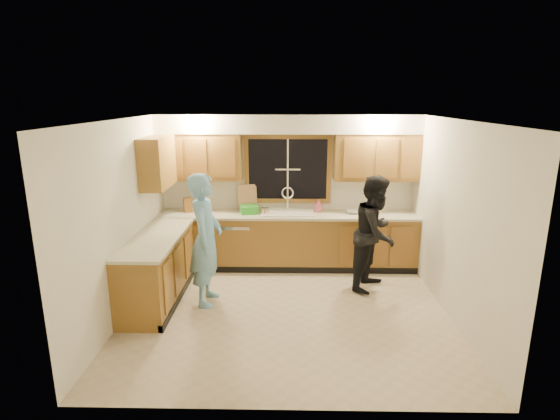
{
  "coord_description": "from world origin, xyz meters",
  "views": [
    {
      "loc": [
        0.01,
        -5.29,
        2.76
      ],
      "look_at": [
        -0.1,
        0.65,
        1.22
      ],
      "focal_mm": 28.0,
      "sensor_mm": 36.0,
      "label": 1
    }
  ],
  "objects_px": {
    "stove": "(145,286)",
    "man": "(206,240)",
    "woman": "(375,233)",
    "soap_bottle": "(318,205)",
    "dishwasher": "(236,243)",
    "bowl": "(353,212)",
    "sink": "(288,217)",
    "dish_crate": "(249,209)",
    "knife_block": "(188,205)"
  },
  "relations": [
    {
      "from": "dishwasher",
      "to": "dish_crate",
      "type": "bearing_deg",
      "value": 6.64
    },
    {
      "from": "dish_crate",
      "to": "bowl",
      "type": "xyz_separation_m",
      "value": [
        1.7,
        -0.0,
        -0.04
      ]
    },
    {
      "from": "man",
      "to": "woman",
      "type": "distance_m",
      "value": 2.44
    },
    {
      "from": "sink",
      "to": "man",
      "type": "distance_m",
      "value": 1.73
    },
    {
      "from": "dishwasher",
      "to": "bowl",
      "type": "xyz_separation_m",
      "value": [
        1.92,
        0.02,
        0.54
      ]
    },
    {
      "from": "dishwasher",
      "to": "knife_block",
      "type": "xyz_separation_m",
      "value": [
        -0.79,
        0.07,
        0.63
      ]
    },
    {
      "from": "soap_bottle",
      "to": "stove",
      "type": "bearing_deg",
      "value": -139.69
    },
    {
      "from": "sink",
      "to": "stove",
      "type": "xyz_separation_m",
      "value": [
        -1.8,
        -1.82,
        -0.41
      ]
    },
    {
      "from": "stove",
      "to": "soap_bottle",
      "type": "xyz_separation_m",
      "value": [
        2.31,
        1.96,
        0.57
      ]
    },
    {
      "from": "dishwasher",
      "to": "bowl",
      "type": "height_order",
      "value": "bowl"
    },
    {
      "from": "woman",
      "to": "soap_bottle",
      "type": "height_order",
      "value": "woman"
    },
    {
      "from": "man",
      "to": "soap_bottle",
      "type": "height_order",
      "value": "man"
    },
    {
      "from": "dish_crate",
      "to": "woman",
      "type": "bearing_deg",
      "value": -23.21
    },
    {
      "from": "woman",
      "to": "soap_bottle",
      "type": "distance_m",
      "value": 1.23
    },
    {
      "from": "man",
      "to": "sink",
      "type": "bearing_deg",
      "value": -37.77
    },
    {
      "from": "sink",
      "to": "stove",
      "type": "height_order",
      "value": "sink"
    },
    {
      "from": "sink",
      "to": "dish_crate",
      "type": "relative_size",
      "value": 3.12
    },
    {
      "from": "stove",
      "to": "knife_block",
      "type": "height_order",
      "value": "knife_block"
    },
    {
      "from": "woman",
      "to": "knife_block",
      "type": "xyz_separation_m",
      "value": [
        -2.93,
        0.87,
        0.19
      ]
    },
    {
      "from": "sink",
      "to": "dishwasher",
      "type": "bearing_deg",
      "value": -179.01
    },
    {
      "from": "sink",
      "to": "woman",
      "type": "height_order",
      "value": "woman"
    },
    {
      "from": "sink",
      "to": "woman",
      "type": "relative_size",
      "value": 0.51
    },
    {
      "from": "woman",
      "to": "soap_bottle",
      "type": "bearing_deg",
      "value": 69.63
    },
    {
      "from": "sink",
      "to": "dish_crate",
      "type": "height_order",
      "value": "sink"
    },
    {
      "from": "dish_crate",
      "to": "soap_bottle",
      "type": "bearing_deg",
      "value": 6.32
    },
    {
      "from": "woman",
      "to": "bowl",
      "type": "xyz_separation_m",
      "value": [
        -0.21,
        0.82,
        0.1
      ]
    },
    {
      "from": "dishwasher",
      "to": "knife_block",
      "type": "height_order",
      "value": "knife_block"
    },
    {
      "from": "man",
      "to": "knife_block",
      "type": "xyz_separation_m",
      "value": [
        -0.55,
        1.4,
        0.13
      ]
    },
    {
      "from": "man",
      "to": "woman",
      "type": "xyz_separation_m",
      "value": [
        2.38,
        0.53,
        -0.06
      ]
    },
    {
      "from": "knife_block",
      "to": "dish_crate",
      "type": "bearing_deg",
      "value": -25.49
    },
    {
      "from": "knife_block",
      "to": "bowl",
      "type": "height_order",
      "value": "knife_block"
    },
    {
      "from": "knife_block",
      "to": "soap_bottle",
      "type": "bearing_deg",
      "value": -20.77
    },
    {
      "from": "man",
      "to": "bowl",
      "type": "distance_m",
      "value": 2.55
    },
    {
      "from": "stove",
      "to": "soap_bottle",
      "type": "height_order",
      "value": "soap_bottle"
    },
    {
      "from": "sink",
      "to": "bowl",
      "type": "relative_size",
      "value": 3.95
    },
    {
      "from": "knife_block",
      "to": "dish_crate",
      "type": "height_order",
      "value": "knife_block"
    },
    {
      "from": "soap_bottle",
      "to": "bowl",
      "type": "bearing_deg",
      "value": -12.84
    },
    {
      "from": "woman",
      "to": "bowl",
      "type": "relative_size",
      "value": 7.77
    },
    {
      "from": "woman",
      "to": "man",
      "type": "bearing_deg",
      "value": 133.11
    },
    {
      "from": "sink",
      "to": "dish_crate",
      "type": "bearing_deg",
      "value": 179.0
    },
    {
      "from": "stove",
      "to": "knife_block",
      "type": "relative_size",
      "value": 3.77
    },
    {
      "from": "dishwasher",
      "to": "soap_bottle",
      "type": "xyz_separation_m",
      "value": [
        1.36,
        0.15,
        0.61
      ]
    },
    {
      "from": "man",
      "to": "knife_block",
      "type": "relative_size",
      "value": 7.58
    },
    {
      "from": "bowl",
      "to": "man",
      "type": "bearing_deg",
      "value": -148.07
    },
    {
      "from": "man",
      "to": "bowl",
      "type": "bearing_deg",
      "value": -56.61
    },
    {
      "from": "soap_bottle",
      "to": "man",
      "type": "bearing_deg",
      "value": -137.4
    },
    {
      "from": "dishwasher",
      "to": "stove",
      "type": "bearing_deg",
      "value": -117.69
    },
    {
      "from": "stove",
      "to": "man",
      "type": "bearing_deg",
      "value": 34.45
    },
    {
      "from": "dishwasher",
      "to": "dish_crate",
      "type": "xyz_separation_m",
      "value": [
        0.22,
        0.03,
        0.57
      ]
    },
    {
      "from": "knife_block",
      "to": "woman",
      "type": "bearing_deg",
      "value": -39.4
    }
  ]
}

